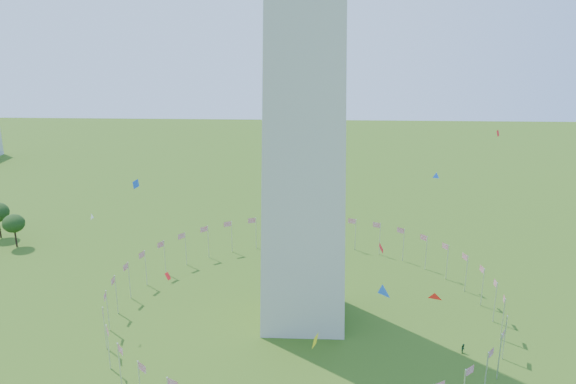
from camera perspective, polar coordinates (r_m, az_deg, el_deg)
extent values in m
cylinder|color=silver|center=(126.52, 20.29, -10.48)|extent=(0.24, 0.24, 9.00)
cylinder|color=silver|center=(132.25, 19.15, -9.13)|extent=(0.24, 0.24, 9.00)
cylinder|color=silver|center=(137.60, 17.65, -7.93)|extent=(0.24, 0.24, 9.00)
cylinder|color=silver|center=(142.44, 15.87, -6.90)|extent=(0.24, 0.24, 9.00)
cylinder|color=silver|center=(146.70, 13.85, -6.02)|extent=(0.24, 0.24, 9.00)
cylinder|color=silver|center=(150.29, 11.65, -5.30)|extent=(0.24, 0.24, 9.00)
cylinder|color=silver|center=(153.16, 9.31, -4.73)|extent=(0.24, 0.24, 9.00)
cylinder|color=silver|center=(155.26, 6.86, -4.32)|extent=(0.24, 0.24, 9.00)
cylinder|color=silver|center=(156.56, 4.35, -4.06)|extent=(0.24, 0.24, 9.00)
cylinder|color=silver|center=(157.04, 1.81, -3.95)|extent=(0.24, 0.24, 9.00)
cylinder|color=silver|center=(156.69, -0.74, -3.99)|extent=(0.24, 0.24, 9.00)
cylinder|color=silver|center=(155.52, -3.27, -4.18)|extent=(0.24, 0.24, 9.00)
cylinder|color=silver|center=(153.55, -5.73, -4.53)|extent=(0.24, 0.24, 9.00)
cylinder|color=silver|center=(150.80, -8.10, -5.03)|extent=(0.24, 0.24, 9.00)
cylinder|color=silver|center=(147.32, -10.34, -5.69)|extent=(0.24, 0.24, 9.00)
cylinder|color=silver|center=(143.17, -12.40, -6.50)|extent=(0.24, 0.24, 9.00)
cylinder|color=silver|center=(138.41, -14.25, -7.48)|extent=(0.24, 0.24, 9.00)
cylinder|color=silver|center=(133.14, -15.81, -8.62)|extent=(0.24, 0.24, 9.00)
cylinder|color=silver|center=(127.47, -17.03, -9.93)|extent=(0.24, 0.24, 9.00)
cylinder|color=silver|center=(121.51, -17.83, -11.40)|extent=(0.24, 0.24, 9.00)
cylinder|color=silver|center=(115.42, -18.12, -13.02)|extent=(0.24, 0.24, 9.00)
cylinder|color=silver|center=(109.38, -17.78, -14.77)|extent=(0.24, 0.24, 9.00)
cylinder|color=silver|center=(103.61, -16.72, -16.61)|extent=(0.24, 0.24, 9.00)
cylinder|color=silver|center=(102.71, 19.45, -17.21)|extent=(0.24, 0.24, 9.00)
cylinder|color=silver|center=(108.43, 20.68, -15.39)|extent=(0.24, 0.24, 9.00)
cylinder|color=silver|center=(114.44, 21.15, -13.63)|extent=(0.24, 0.24, 9.00)
cylinder|color=silver|center=(120.53, 20.99, -11.99)|extent=(0.24, 0.24, 9.00)
imported|color=#173B20|center=(115.65, 17.38, -14.93)|extent=(0.89, 1.05, 1.90)
plane|color=red|center=(82.90, 14.69, -10.28)|extent=(1.83, 1.73, 2.09)
plane|color=blue|center=(96.33, -15.20, 0.78)|extent=(0.59, 1.84, 1.78)
plane|color=white|center=(118.47, -19.29, -2.41)|extent=(0.16, 1.43, 1.43)
plane|color=white|center=(111.09, -0.78, -4.70)|extent=(0.97, 1.08, 1.23)
plane|color=red|center=(91.39, 9.45, -5.65)|extent=(1.85, 0.67, 1.73)
plane|color=red|center=(108.48, 20.55, 5.60)|extent=(0.27, 1.35, 1.35)
plane|color=yellow|center=(87.59, 2.79, -14.85)|extent=(1.92, 1.74, 2.23)
plane|color=red|center=(131.86, -12.11, -8.36)|extent=(1.28, 1.79, 1.62)
plane|color=blue|center=(103.63, 14.81, 1.57)|extent=(1.13, 0.65, 1.08)
plane|color=blue|center=(82.09, 9.67, -9.95)|extent=(1.54, 2.28, 2.67)
ellipsoid|color=#244717|center=(173.64, -26.01, -3.60)|extent=(5.96, 5.96, 9.31)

